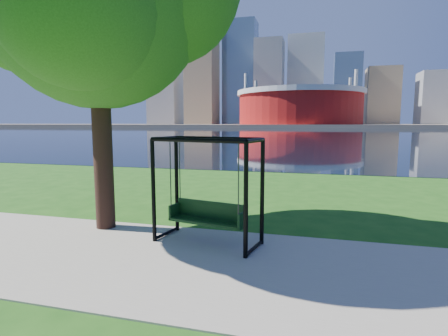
% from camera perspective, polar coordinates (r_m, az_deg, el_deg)
% --- Properties ---
extents(ground, '(900.00, 900.00, 0.00)m').
position_cam_1_polar(ground, '(7.02, 0.59, -14.23)').
color(ground, '#1E5114').
rests_on(ground, ground).
extents(path, '(120.00, 4.00, 0.03)m').
position_cam_1_polar(path, '(6.56, -0.52, -15.65)').
color(path, '#9E937F').
rests_on(path, ground).
extents(river, '(900.00, 180.00, 0.02)m').
position_cam_1_polar(river, '(108.37, 14.04, 5.70)').
color(river, black).
rests_on(river, ground).
extents(far_bank, '(900.00, 228.00, 2.00)m').
position_cam_1_polar(far_bank, '(312.34, 14.63, 6.75)').
color(far_bank, '#937F60').
rests_on(far_bank, ground).
extents(stadium, '(83.00, 83.00, 32.00)m').
position_cam_1_polar(stadium, '(241.89, 12.24, 9.87)').
color(stadium, maroon).
rests_on(stadium, far_bank).
extents(skyline, '(392.00, 66.00, 96.50)m').
position_cam_1_polar(skyline, '(327.47, 14.08, 12.90)').
color(skyline, gray).
rests_on(skyline, far_bank).
extents(swing, '(2.38, 1.40, 2.29)m').
position_cam_1_polar(swing, '(7.44, -2.66, -4.09)').
color(swing, black).
rests_on(swing, ground).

